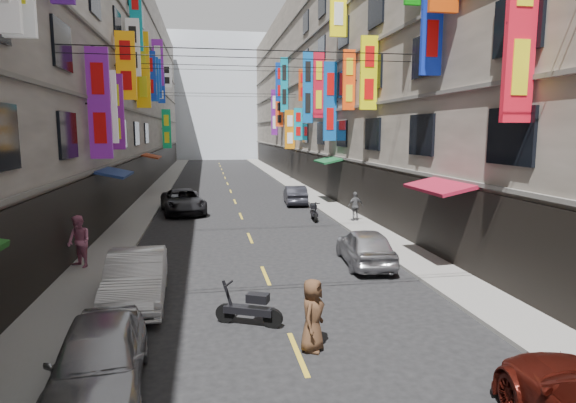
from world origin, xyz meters
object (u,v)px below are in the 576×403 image
object	(u,v)px
car_right_mid	(365,246)
pedestrian_rfar	(355,206)
car_left_far	(183,201)
car_right_far	(295,195)
car_left_mid	(136,278)
scooter_far_right	(314,213)
car_left_near	(99,359)
pedestrian_crossing	(313,315)
scooter_crossing	(250,309)
pedestrian_lfar	(79,242)

from	to	relation	value
car_right_mid	pedestrian_rfar	size ratio (longest dim) A/B	2.57
car_left_far	car_right_far	distance (m)	7.77
car_left_mid	car_right_mid	size ratio (longest dim) A/B	1.11
scooter_far_right	car_left_far	bearing A→B (deg)	-21.71
car_left_mid	car_left_near	bearing A→B (deg)	-92.67
car_left_mid	pedestrian_rfar	bearing A→B (deg)	44.83
scooter_far_right	car_left_far	world-z (taller)	car_left_far
scooter_far_right	car_right_far	distance (m)	6.12
car_right_far	pedestrian_rfar	distance (m)	7.46
car_left_far	car_right_far	size ratio (longest dim) A/B	1.33
pedestrian_rfar	pedestrian_crossing	bearing A→B (deg)	56.76
scooter_crossing	pedestrian_crossing	distance (m)	2.13
pedestrian_crossing	car_left_far	bearing A→B (deg)	40.95
car_right_mid	pedestrian_rfar	distance (m)	8.38
car_left_near	car_left_far	distance (m)	20.70
car_left_near	car_right_mid	xyz separation A→B (m)	(7.84, 7.79, -0.01)
scooter_crossing	car_right_far	xyz separation A→B (m)	(4.92, 20.25, 0.20)
car_right_mid	pedestrian_crossing	bearing A→B (deg)	67.22
scooter_far_right	car_left_near	bearing A→B (deg)	70.18
car_right_far	pedestrian_rfar	world-z (taller)	pedestrian_rfar
car_left_far	car_right_mid	bearing A→B (deg)	-69.20
car_left_mid	pedestrian_crossing	bearing A→B (deg)	-43.83
scooter_crossing	scooter_far_right	world-z (taller)	same
pedestrian_lfar	pedestrian_crossing	xyz separation A→B (m)	(6.83, -7.61, -0.22)
scooter_far_right	pedestrian_rfar	distance (m)	2.37
scooter_crossing	car_left_near	size ratio (longest dim) A/B	0.40
car_left_mid	pedestrian_lfar	xyz separation A→B (m)	(-2.47, 3.80, 0.31)
car_left_far	pedestrian_lfar	size ratio (longest dim) A/B	2.78
car_left_mid	scooter_far_right	bearing A→B (deg)	53.79
car_right_mid	pedestrian_crossing	size ratio (longest dim) A/B	2.44
pedestrian_rfar	car_left_near	bearing A→B (deg)	45.53
scooter_far_right	car_right_mid	size ratio (longest dim) A/B	0.44
pedestrian_rfar	car_right_far	bearing A→B (deg)	-86.66
scooter_crossing	car_left_far	size ratio (longest dim) A/B	0.32
car_left_mid	pedestrian_crossing	world-z (taller)	pedestrian_crossing
car_left_near	car_right_far	world-z (taller)	car_left_near
scooter_far_right	pedestrian_rfar	size ratio (longest dim) A/B	1.14
scooter_crossing	car_right_far	world-z (taller)	car_right_far
scooter_crossing	pedestrian_lfar	size ratio (longest dim) A/B	0.90
pedestrian_lfar	pedestrian_rfar	world-z (taller)	pedestrian_lfar
scooter_crossing	pedestrian_rfar	size ratio (longest dim) A/B	1.06
car_left_near	pedestrian_crossing	size ratio (longest dim) A/B	2.48
car_right_far	pedestrian_lfar	xyz separation A→B (m)	(-10.47, -14.30, 0.41)
scooter_crossing	car_right_mid	world-z (taller)	car_right_mid
car_left_near	car_right_mid	size ratio (longest dim) A/B	1.02
car_left_far	pedestrian_rfar	xyz separation A→B (m)	(9.41, -4.81, 0.19)
car_left_mid	pedestrian_lfar	distance (m)	4.54
car_right_mid	pedestrian_crossing	world-z (taller)	pedestrian_crossing
scooter_far_right	car_left_mid	size ratio (longest dim) A/B	0.40
scooter_far_right	pedestrian_rfar	world-z (taller)	pedestrian_rfar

